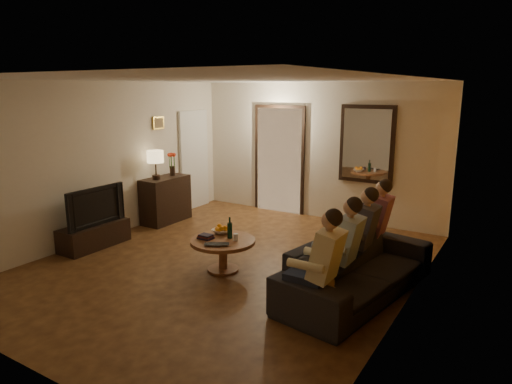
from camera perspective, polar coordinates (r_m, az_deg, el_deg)
The scene contains 33 objects.
floor at distance 6.68m, azimuth -3.59°, elevation -9.00°, with size 5.00×6.00×0.01m, color #412311.
ceiling at distance 6.21m, azimuth -3.93°, elevation 13.89°, with size 5.00×6.00×0.01m, color white.
back_wall at distance 8.90m, azimuth 7.55°, elevation 5.09°, with size 5.00×0.02×2.60m, color beige.
front_wall at distance 4.31m, azimuth -27.58°, elevation -4.60°, with size 5.00×0.02×2.60m, color beige.
left_wall at distance 8.01m, azimuth -18.52°, elevation 3.68°, with size 0.02×6.00×2.60m, color beige.
right_wall at distance 5.30m, azimuth 18.85°, elevation -0.76°, with size 0.02×6.00×2.60m, color beige.
orange_accent at distance 5.30m, azimuth 18.75°, elevation -0.75°, with size 0.01×6.00×2.60m, color #D06523.
kitchen_doorway at distance 9.27m, azimuth 2.94°, elevation 3.93°, with size 1.00×0.06×2.10m, color #FFE0A5.
door_trim at distance 9.26m, azimuth 2.91°, elevation 3.93°, with size 1.12×0.04×2.22m, color black.
fridge_glimpse at distance 9.18m, azimuth 4.31°, elevation 2.88°, with size 0.45×0.03×1.70m, color silver.
mirror_frame at distance 8.48m, azimuth 13.68°, elevation 5.82°, with size 1.00×0.05×1.40m, color black.
mirror_glass at distance 8.45m, azimuth 13.61°, elevation 5.80°, with size 0.86×0.02×1.26m, color white.
white_door at distance 9.64m, azimuth -7.74°, elevation 4.00°, with size 0.06×0.85×2.04m, color white.
framed_art at distance 8.81m, azimuth -12.12°, elevation 8.44°, with size 0.03×0.28×0.24m, color #B28C33.
art_canvas at distance 8.80m, azimuth -12.05°, elevation 8.44°, with size 0.01×0.22×0.18m, color brown.
dresser at distance 8.79m, azimuth -11.22°, elevation -0.93°, with size 0.45×0.96×0.86m, color black.
table_lamp at distance 8.49m, azimuth -12.43°, elevation 3.34°, with size 0.30×0.30×0.54m, color beige, non-canonical shape.
flower_vase at distance 8.82m, azimuth -10.44°, elevation 3.45°, with size 0.14×0.14×0.44m, color red, non-canonical shape.
tv_stand at distance 7.77m, azimuth -19.55°, elevation -5.13°, with size 0.45×1.12×0.37m, color black.
tv at distance 7.63m, azimuth -19.83°, elevation -1.61°, with size 0.14×1.06×0.61m, color black.
sofa at distance 5.75m, azimuth 12.60°, elevation -9.29°, with size 0.93×2.37×0.69m, color black.
person_a at distance 4.91m, azimuth 8.08°, elevation -9.85°, with size 0.60×0.40×1.20m, color tan, non-canonical shape.
person_b at distance 5.43m, azimuth 10.67°, elevation -7.69°, with size 0.60×0.40×1.20m, color tan, non-canonical shape.
person_c at distance 5.96m, azimuth 12.77°, elevation -5.90°, with size 0.60×0.40×1.20m, color tan, non-canonical shape.
person_d at distance 6.51m, azimuth 14.52°, elevation -4.40°, with size 0.60×0.40×1.20m, color tan, non-canonical shape.
dog at distance 5.27m, azimuth 6.80°, elevation -11.96°, with size 0.56×0.24×0.56m, color #AF8251, non-canonical shape.
coffee_table at distance 6.40m, azimuth -4.14°, elevation -7.85°, with size 0.90×0.90×0.45m, color brown.
bowl at distance 6.59m, azimuth -4.33°, elevation -4.89°, with size 0.26×0.26×0.06m, color white.
oranges at distance 6.57m, azimuth -4.34°, elevation -4.32°, with size 0.20×0.20×0.08m, color orange, non-canonical shape.
wine_bottle at distance 6.33m, azimuth -3.30°, elevation -4.45°, with size 0.07×0.07×0.31m, color black, non-canonical shape.
wine_glass at distance 6.25m, azimuth -2.57°, elevation -5.67°, with size 0.06×0.06×0.10m, color silver.
book_stack at distance 6.37m, azimuth -6.32°, elevation -5.53°, with size 0.20×0.15×0.07m, color black, non-canonical shape.
laptop at distance 6.05m, azimuth -4.96°, elevation -6.70°, with size 0.33×0.21×0.03m, color black.
Camera 1 is at (3.61, -5.05, 2.49)m, focal length 32.00 mm.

